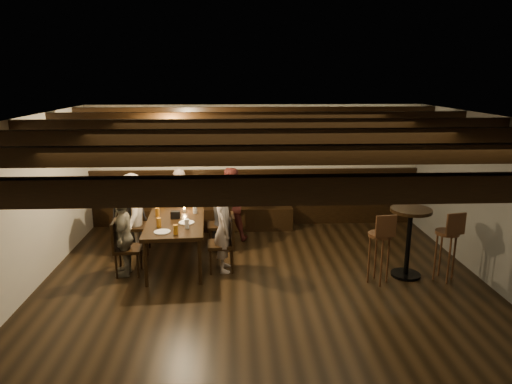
{
  "coord_description": "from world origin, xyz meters",
  "views": [
    {
      "loc": [
        -0.41,
        -5.37,
        2.93
      ],
      "look_at": [
        -0.1,
        1.3,
        1.23
      ],
      "focal_mm": 32.0,
      "sensor_mm": 36.0,
      "label": 1
    }
  ],
  "objects_px": {
    "chair_right_far": "(222,253)",
    "high_top_table": "(409,232)",
    "bar_stool_left": "(379,257)",
    "person_bench_centre": "(180,204)",
    "person_left_near": "(133,214)",
    "chair_left_near": "(136,236)",
    "bar_stool_right": "(445,254)",
    "person_left_far": "(124,236)",
    "dining_table": "(176,221)",
    "person_right_near": "(222,214)",
    "person_bench_right": "(230,204)",
    "chair_right_near": "(221,234)",
    "person_bench_left": "(128,210)",
    "person_right_far": "(224,229)",
    "chair_left_far": "(127,258)"
  },
  "relations": [
    {
      "from": "person_bench_right",
      "to": "bar_stool_left",
      "type": "xyz_separation_m",
      "value": [
        2.16,
        -1.91,
        -0.28
      ]
    },
    {
      "from": "chair_right_far",
      "to": "high_top_table",
      "type": "bearing_deg",
      "value": -100.43
    },
    {
      "from": "bar_stool_right",
      "to": "person_bench_right",
      "type": "bearing_deg",
      "value": 137.57
    },
    {
      "from": "high_top_table",
      "to": "dining_table",
      "type": "bearing_deg",
      "value": 167.84
    },
    {
      "from": "chair_right_far",
      "to": "person_left_near",
      "type": "xyz_separation_m",
      "value": [
        -1.52,
        0.82,
        0.41
      ]
    },
    {
      "from": "person_bench_left",
      "to": "person_left_far",
      "type": "height_order",
      "value": "person_bench_left"
    },
    {
      "from": "dining_table",
      "to": "person_bench_right",
      "type": "bearing_deg",
      "value": 45.0
    },
    {
      "from": "person_right_near",
      "to": "person_left_far",
      "type": "bearing_deg",
      "value": 120.96
    },
    {
      "from": "dining_table",
      "to": "person_left_far",
      "type": "relative_size",
      "value": 1.66
    },
    {
      "from": "dining_table",
      "to": "person_bench_centre",
      "type": "xyz_separation_m",
      "value": [
        -0.06,
        1.05,
        -0.01
      ]
    },
    {
      "from": "person_bench_centre",
      "to": "bar_stool_left",
      "type": "relative_size",
      "value": 1.24
    },
    {
      "from": "person_right_far",
      "to": "chair_right_far",
      "type": "bearing_deg",
      "value": 90.0
    },
    {
      "from": "person_left_near",
      "to": "bar_stool_right",
      "type": "relative_size",
      "value": 1.28
    },
    {
      "from": "dining_table",
      "to": "chair_left_far",
      "type": "distance_m",
      "value": 0.94
    },
    {
      "from": "chair_right_near",
      "to": "person_bench_right",
      "type": "xyz_separation_m",
      "value": [
        0.16,
        0.46,
        0.4
      ]
    },
    {
      "from": "high_top_table",
      "to": "person_bench_right",
      "type": "bearing_deg",
      "value": 147.36
    },
    {
      "from": "chair_right_far",
      "to": "person_left_far",
      "type": "bearing_deg",
      "value": 90.0
    },
    {
      "from": "person_left_near",
      "to": "chair_left_near",
      "type": "bearing_deg",
      "value": 90.0
    },
    {
      "from": "person_right_far",
      "to": "bar_stool_left",
      "type": "relative_size",
      "value": 1.24
    },
    {
      "from": "chair_left_near",
      "to": "bar_stool_right",
      "type": "xyz_separation_m",
      "value": [
        4.76,
        -1.32,
        0.1
      ]
    },
    {
      "from": "chair_right_far",
      "to": "person_left_far",
      "type": "distance_m",
      "value": 1.51
    },
    {
      "from": "dining_table",
      "to": "chair_right_near",
      "type": "xyz_separation_m",
      "value": [
        0.69,
        0.49,
        -0.4
      ]
    },
    {
      "from": "chair_left_far",
      "to": "person_bench_right",
      "type": "relative_size",
      "value": 0.63
    },
    {
      "from": "high_top_table",
      "to": "bar_stool_right",
      "type": "height_order",
      "value": "bar_stool_right"
    },
    {
      "from": "dining_table",
      "to": "person_right_near",
      "type": "xyz_separation_m",
      "value": [
        0.72,
        0.49,
        -0.04
      ]
    },
    {
      "from": "high_top_table",
      "to": "bar_stool_left",
      "type": "height_order",
      "value": "bar_stool_left"
    },
    {
      "from": "chair_right_far",
      "to": "person_bench_left",
      "type": "bearing_deg",
      "value": 50.17
    },
    {
      "from": "person_bench_left",
      "to": "high_top_table",
      "type": "xyz_separation_m",
      "value": [
        4.46,
        -1.6,
        0.08
      ]
    },
    {
      "from": "person_left_far",
      "to": "person_right_far",
      "type": "height_order",
      "value": "person_right_far"
    },
    {
      "from": "chair_left_near",
      "to": "person_left_near",
      "type": "bearing_deg",
      "value": -90.0
    },
    {
      "from": "person_right_far",
      "to": "person_right_near",
      "type": "bearing_deg",
      "value": 0.0
    },
    {
      "from": "person_bench_centre",
      "to": "person_right_near",
      "type": "bearing_deg",
      "value": 141.34
    },
    {
      "from": "chair_right_near",
      "to": "chair_right_far",
      "type": "xyz_separation_m",
      "value": [
        0.05,
        -0.9,
        -0.0
      ]
    },
    {
      "from": "chair_right_near",
      "to": "chair_right_far",
      "type": "height_order",
      "value": "chair_right_near"
    },
    {
      "from": "dining_table",
      "to": "person_bench_centre",
      "type": "height_order",
      "value": "person_bench_centre"
    },
    {
      "from": "person_bench_centre",
      "to": "person_right_near",
      "type": "height_order",
      "value": "person_bench_centre"
    },
    {
      "from": "chair_left_near",
      "to": "person_bench_centre",
      "type": "height_order",
      "value": "person_bench_centre"
    },
    {
      "from": "person_bench_centre",
      "to": "person_left_near",
      "type": "distance_m",
      "value": 0.96
    },
    {
      "from": "chair_right_far",
      "to": "person_right_far",
      "type": "relative_size",
      "value": 0.67
    },
    {
      "from": "bar_stool_left",
      "to": "bar_stool_right",
      "type": "bearing_deg",
      "value": -4.13
    },
    {
      "from": "person_bench_centre",
      "to": "person_right_far",
      "type": "bearing_deg",
      "value": 116.57
    },
    {
      "from": "chair_right_near",
      "to": "person_bench_left",
      "type": "distance_m",
      "value": 1.71
    },
    {
      "from": "person_left_far",
      "to": "chair_right_near",
      "type": "bearing_deg",
      "value": 121.49
    },
    {
      "from": "person_bench_left",
      "to": "person_bench_right",
      "type": "height_order",
      "value": "person_bench_right"
    },
    {
      "from": "chair_right_near",
      "to": "person_right_far",
      "type": "distance_m",
      "value": 0.98
    },
    {
      "from": "person_bench_right",
      "to": "person_right_far",
      "type": "bearing_deg",
      "value": 83.66
    },
    {
      "from": "person_bench_centre",
      "to": "bar_stool_left",
      "type": "distance_m",
      "value": 3.68
    },
    {
      "from": "chair_right_far",
      "to": "high_top_table",
      "type": "distance_m",
      "value": 2.82
    },
    {
      "from": "person_left_near",
      "to": "bar_stool_left",
      "type": "relative_size",
      "value": 1.28
    },
    {
      "from": "bar_stool_left",
      "to": "bar_stool_right",
      "type": "xyz_separation_m",
      "value": [
        1.0,
        0.05,
        0.0
      ]
    }
  ]
}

